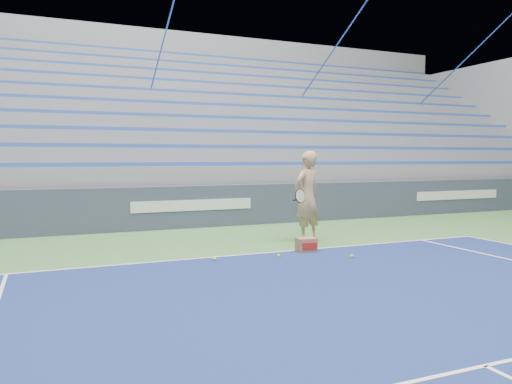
% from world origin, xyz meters
% --- Properties ---
extents(sponsor_barrier, '(30.00, 0.32, 1.10)m').
position_xyz_m(sponsor_barrier, '(0.00, 15.88, 0.55)').
color(sponsor_barrier, '#384056').
rests_on(sponsor_barrier, ground).
extents(bleachers, '(31.00, 9.15, 7.30)m').
position_xyz_m(bleachers, '(0.00, 21.60, 2.36)').
color(bleachers, gray).
rests_on(bleachers, ground).
extents(tennis_player, '(1.03, 0.97, 1.98)m').
position_xyz_m(tennis_player, '(1.73, 12.80, 0.99)').
color(tennis_player, tan).
rests_on(tennis_player, ground).
extents(ball_box, '(0.40, 0.33, 0.28)m').
position_xyz_m(ball_box, '(1.13, 11.72, 0.14)').
color(ball_box, '#8E6844').
rests_on(ball_box, ground).
extents(tennis_ball_0, '(0.07, 0.07, 0.07)m').
position_xyz_m(tennis_ball_0, '(1.61, 10.88, 0.03)').
color(tennis_ball_0, '#C0EF30').
rests_on(tennis_ball_0, ground).
extents(tennis_ball_1, '(0.07, 0.07, 0.07)m').
position_xyz_m(tennis_ball_1, '(-0.78, 11.61, 0.03)').
color(tennis_ball_1, '#C0EF30').
rests_on(tennis_ball_1, ground).
extents(tennis_ball_2, '(0.07, 0.07, 0.07)m').
position_xyz_m(tennis_ball_2, '(1.81, 12.62, 0.03)').
color(tennis_ball_2, '#C0EF30').
rests_on(tennis_ball_2, ground).
extents(tennis_ball_3, '(0.07, 0.07, 0.07)m').
position_xyz_m(tennis_ball_3, '(0.40, 11.42, 0.03)').
color(tennis_ball_3, '#C0EF30').
rests_on(tennis_ball_3, ground).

